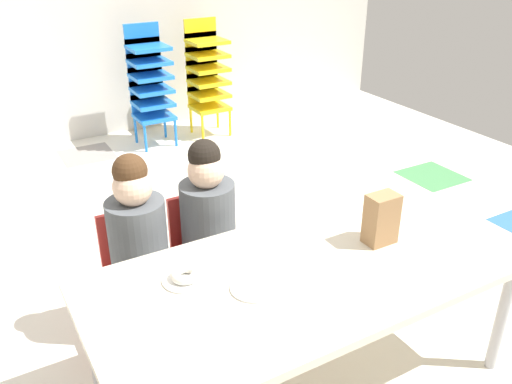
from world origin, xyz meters
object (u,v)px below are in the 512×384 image
Objects in this scene: paper_bag_brown at (381,219)px; paper_plate_near_edge at (186,279)px; craft_table at (307,279)px; donut_powdered_on_plate at (185,274)px; kid_chair_blue_stack at (149,80)px; seated_child_near_camera at (137,232)px; paper_plate_center_table at (254,288)px; seated_child_middle_seat at (207,213)px; kid_chair_yellow_stack at (206,72)px.

paper_bag_brown is 0.84m from paper_plate_near_edge.
donut_powdered_on_plate is at bearing 158.80° from craft_table.
kid_chair_blue_stack reaches higher than paper_bag_brown.
paper_plate_center_table is (0.23, -0.65, 0.02)m from seated_child_near_camera.
paper_plate_near_edge is at bearing 0.00° from donut_powdered_on_plate.
paper_plate_near_edge is (-0.31, -0.47, 0.02)m from seated_child_middle_seat.
kid_chair_yellow_stack reaches higher than seated_child_middle_seat.
kid_chair_yellow_stack is at bearing 67.92° from paper_plate_center_table.
craft_table is 0.25m from paper_plate_center_table.
paper_bag_brown is 1.93× the size of donut_powdered_on_plate.
seated_child_near_camera reaches higher than paper_bag_brown.
kid_chair_blue_stack is (0.45, 3.03, 0.05)m from craft_table.
donut_powdered_on_plate is at bearing 138.34° from paper_plate_center_table.
kid_chair_blue_stack and kid_chair_yellow_stack have the same top height.
kid_chair_blue_stack is at bearing 77.21° from paper_plate_center_table.
seated_child_near_camera is 0.47m from paper_plate_near_edge.
paper_plate_center_table is at bearing -102.79° from kid_chair_blue_stack.
paper_plate_center_table is 0.27m from donut_powdered_on_plate.
paper_plate_near_edge is (-0.82, 0.15, -0.11)m from paper_bag_brown.
kid_chair_yellow_stack reaches higher than seated_child_near_camera.
paper_bag_brown is at bearing -91.33° from kid_chair_blue_stack.
paper_plate_near_edge is at bearing 138.34° from paper_plate_center_table.
paper_bag_brown reaches higher than paper_plate_near_edge.
seated_child_middle_seat is 0.56m from paper_plate_near_edge.
kid_chair_yellow_stack is at bearing 63.45° from donut_powdered_on_plate.
seated_child_near_camera is 0.34m from seated_child_middle_seat.
seated_child_near_camera is 2.56m from kid_chair_blue_stack.
craft_table is at bearing -53.58° from seated_child_near_camera.
seated_child_middle_seat is 0.88× the size of kid_chair_blue_stack.
kid_chair_yellow_stack is at bearing 58.51° from seated_child_near_camera.
paper_bag_brown is at bearing -36.13° from seated_child_near_camera.
seated_child_middle_seat is at bearing 101.38° from craft_table.
seated_child_near_camera is 1.06m from paper_bag_brown.
kid_chair_blue_stack is at bearing 72.77° from paper_plate_near_edge.
craft_table is 0.47m from paper_plate_near_edge.
kid_chair_blue_stack is (0.58, 2.39, 0.02)m from seated_child_middle_seat.
seated_child_near_camera is 0.47m from donut_powdered_on_plate.
paper_plate_near_edge is 1.58× the size of donut_powdered_on_plate.
seated_child_near_camera is 8.03× the size of donut_powdered_on_plate.
seated_child_near_camera reaches higher than craft_table.
seated_child_middle_seat is 8.03× the size of donut_powdered_on_plate.
donut_powdered_on_plate is (-0.89, -2.86, 0.02)m from kid_chair_blue_stack.
craft_table is at bearing 1.40° from paper_plate_center_table.
craft_table is at bearing -108.10° from kid_chair_yellow_stack.
seated_child_near_camera is at bearing 94.18° from paper_plate_near_edge.
kid_chair_blue_stack is 3.01m from paper_bag_brown.
kid_chair_yellow_stack is (1.12, 2.39, 0.02)m from seated_child_middle_seat.
seated_child_near_camera reaches higher than donut_powdered_on_plate.
kid_chair_blue_stack is at bearing 180.00° from kid_chair_yellow_stack.
paper_bag_brown is 1.22× the size of paper_plate_near_edge.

